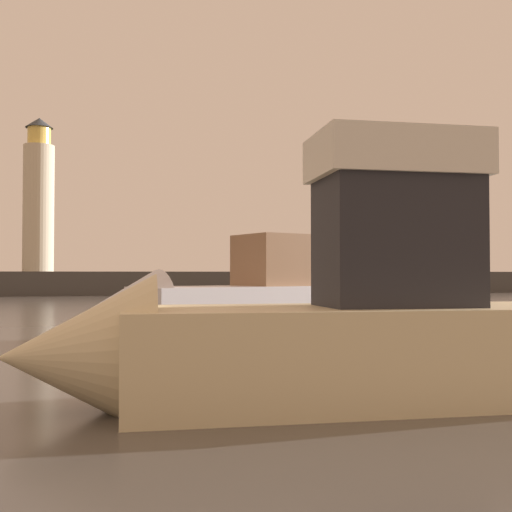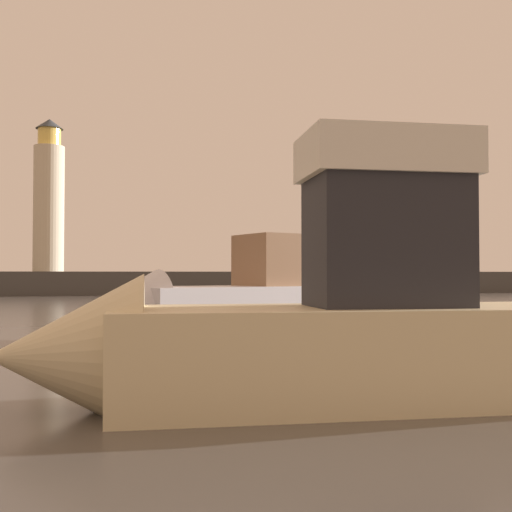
{
  "view_description": "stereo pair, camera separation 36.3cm",
  "coord_description": "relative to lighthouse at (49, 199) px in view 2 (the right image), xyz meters",
  "views": [
    {
      "loc": [
        -3.78,
        -0.57,
        1.94
      ],
      "look_at": [
        0.35,
        16.61,
        2.43
      ],
      "focal_mm": 44.14,
      "sensor_mm": 36.0,
      "label": 1
    },
    {
      "loc": [
        -3.43,
        -0.65,
        1.94
      ],
      "look_at": [
        0.35,
        16.61,
        2.43
      ],
      "focal_mm": 44.14,
      "sensor_mm": 36.0,
      "label": 2
    }
  ],
  "objects": [
    {
      "name": "ground_plane",
      "position": [
        9.57,
        -29.03,
        -8.58
      ],
      "size": [
        220.0,
        220.0,
        0.0
      ],
      "primitive_type": "plane",
      "color": "#4C4742"
    },
    {
      "name": "motorboat_0",
      "position": [
        9.42,
        -40.64,
        -7.49
      ],
      "size": [
        9.44,
        5.42,
        3.44
      ],
      "color": "silver",
      "rests_on": "ground_plane"
    },
    {
      "name": "motorboat_2",
      "position": [
        8.77,
        -49.7,
        -7.42
      ],
      "size": [
        9.22,
        2.79,
        4.42
      ],
      "color": "beige",
      "rests_on": "ground_plane"
    },
    {
      "name": "breakwater",
      "position": [
        9.57,
        0.0,
        -7.54
      ],
      "size": [
        96.82,
        5.62,
        2.09
      ],
      "primitive_type": "cube",
      "color": "#423F3D",
      "rests_on": "ground_plane"
    },
    {
      "name": "lighthouse",
      "position": [
        0.0,
        0.0,
        0.0
      ],
      "size": [
        2.68,
        2.68,
        13.7
      ],
      "color": "beige",
      "rests_on": "breakwater"
    }
  ]
}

